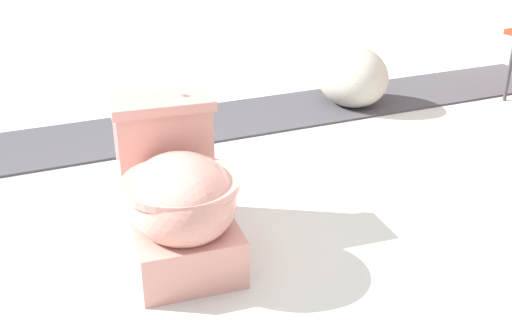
# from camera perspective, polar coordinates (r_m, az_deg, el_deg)

# --- Properties ---
(ground_plane) EXTENTS (14.00, 14.00, 0.00)m
(ground_plane) POSITION_cam_1_polar(r_m,az_deg,el_deg) (2.15, -7.98, -9.39)
(ground_plane) COLOR beige
(gravel_strip) EXTENTS (0.56, 8.00, 0.01)m
(gravel_strip) POSITION_cam_1_polar(r_m,az_deg,el_deg) (3.31, -5.50, 3.43)
(gravel_strip) COLOR #423F44
(gravel_strip) RESTS_ON ground
(toilet) EXTENTS (0.66, 0.43, 0.52)m
(toilet) POSITION_cam_1_polar(r_m,az_deg,el_deg) (2.08, -7.57, -3.38)
(toilet) COLOR tan
(toilet) RESTS_ON ground
(boulder_near) EXTENTS (0.52, 0.45, 0.36)m
(boulder_near) POSITION_cam_1_polar(r_m,az_deg,el_deg) (3.59, 9.13, 7.87)
(boulder_near) COLOR #ADA899
(boulder_near) RESTS_ON ground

